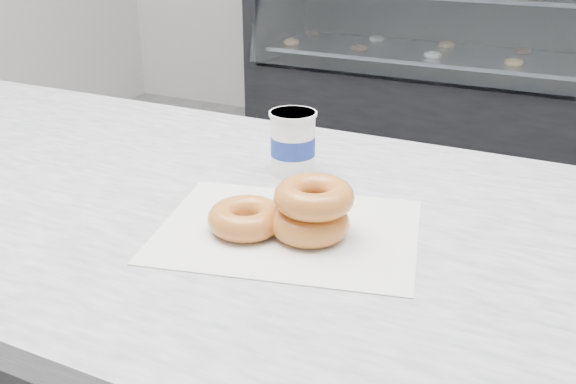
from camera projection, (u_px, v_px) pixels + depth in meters
name	position (u px, v px, depth m)	size (l,w,h in m)	color
display_case	(476.00, 74.00, 3.38)	(2.40, 0.74, 1.25)	black
wax_paper	(288.00, 230.00, 0.85)	(0.34, 0.26, 0.00)	silver
donut_single	(246.00, 218.00, 0.84)	(0.10, 0.10, 0.04)	#CD7338
donut_stack	(312.00, 210.00, 0.82)	(0.13, 0.13, 0.07)	#CD7338
coffee_cup	(293.00, 142.00, 1.02)	(0.08, 0.08, 0.10)	white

